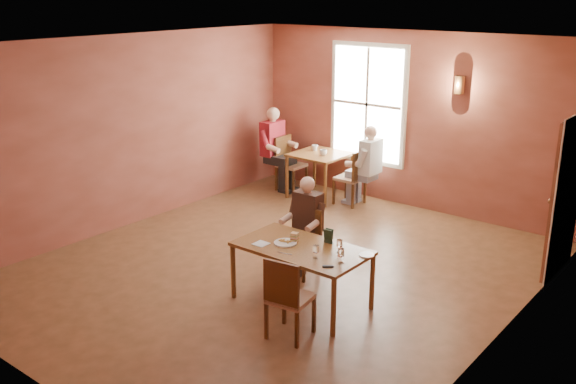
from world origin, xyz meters
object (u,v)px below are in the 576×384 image
Objects in this scene: chair_empty at (290,296)px; diner_maroon at (290,151)px; main_table at (301,275)px; chair_diner_main at (301,243)px; diner_main at (300,231)px; chair_diner_white at (350,177)px; diner_white at (352,166)px; second_table at (320,175)px; chair_diner_maroon at (292,164)px.

diner_maroon reaches higher than chair_empty.
main_table is 1.04× the size of diner_maroon.
chair_diner_main is 0.71× the size of diner_main.
chair_empty is (0.37, -0.68, 0.11)m from main_table.
diner_main is (0.00, -0.03, 0.18)m from chair_diner_main.
chair_diner_white is at bearing -68.69° from chair_diner_main.
diner_main is at bearing -159.41° from diner_white.
diner_white is (0.03, 0.00, 0.20)m from chair_diner_white.
diner_main is 1.26× the size of chair_diner_white.
diner_white is at bearing -69.41° from diner_main.
chair_empty is 1.03× the size of second_table.
diner_main is 0.90× the size of diner_white.
second_table is at bearing 90.00° from chair_diner_white.
diner_main is 3.40m from second_table.
chair_diner_white is (-1.12, 2.87, 0.05)m from chair_diner_main.
chair_empty reaches higher than main_table.
diner_white is 1.34m from chair_diner_maroon.
diner_white is at bearing -69.21° from chair_diner_main.
diner_white is at bearing 0.00° from second_table.
diner_white is at bearing 90.00° from diner_maroon.
main_table is 1.54× the size of chair_diner_maroon.
diner_white reaches higher than second_table.
chair_diner_maroon is at bearing -49.87° from chair_diner_main.
chair_diner_main is 0.64× the size of diner_white.
main_table is 3.88m from chair_diner_white.
chair_diner_white is at bearing -68.89° from diner_main.
chair_diner_maroon is (-1.30, 0.00, 0.01)m from chair_diner_white.
chair_empty is at bearing 38.29° from diner_maroon.
chair_diner_white is at bearing 107.06° from chair_empty.
diner_main reaches higher than chair_empty.
diner_white reaches higher than main_table.
diner_maroon is at bearing 129.96° from main_table.
main_table is at bearing 39.67° from chair_diner_maroon.
second_table is 0.76m from diner_maroon.
diner_white reaches higher than chair_empty.
chair_diner_main is 0.59× the size of diner_maroon.
diner_main is 1.22× the size of chair_diner_maroon.
chair_diner_main reaches higher than second_table.
chair_diner_maroon is (-3.29, 4.20, 0.03)m from chair_empty.
chair_diner_white is 1.30m from chair_diner_maroon.
second_table is (-2.64, 4.20, -0.07)m from chair_empty.
diner_maroon is at bearing -90.00° from chair_diner_maroon.
main_table is 4.19m from second_table.
chair_diner_maroon is at bearing 119.78° from chair_empty.
diner_maroon is at bearing -49.81° from diner_main.
main_table is at bearing 127.57° from chair_diner_main.
chair_diner_main is 0.94× the size of chair_empty.
diner_maroon reaches higher than chair_diner_maroon.
main_table is 4.61m from diner_maroon.
chair_empty is at bearing -57.88° from second_table.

